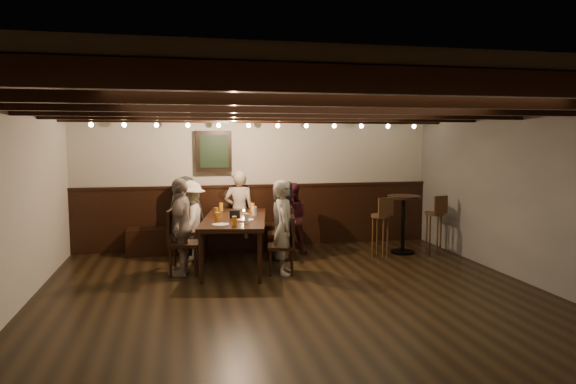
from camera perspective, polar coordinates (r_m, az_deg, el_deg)
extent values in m
plane|color=black|center=(6.23, 1.74, -12.52)|extent=(7.00, 7.00, 0.00)
plane|color=black|center=(5.92, 1.81, 10.07)|extent=(7.00, 7.00, 0.00)
plane|color=beige|center=(9.38, -3.35, 1.22)|extent=(6.50, 0.00, 6.50)
plane|color=#575754|center=(7.44, 26.89, -0.67)|extent=(0.00, 7.00, 7.00)
cube|color=black|center=(9.41, -3.29, -2.74)|extent=(6.50, 0.08, 1.10)
cube|color=black|center=(9.13, -8.01, -5.14)|extent=(3.00, 0.45, 0.45)
cube|color=black|center=(9.16, -8.24, 4.51)|extent=(0.62, 0.12, 0.72)
cube|color=black|center=(9.10, -8.22, 4.50)|extent=(0.50, 0.02, 0.58)
cube|color=black|center=(3.19, 14.69, 11.77)|extent=(6.50, 0.10, 0.16)
cube|color=black|center=(4.25, 7.54, 10.41)|extent=(6.50, 0.10, 0.16)
cube|color=black|center=(5.36, 3.32, 9.53)|extent=(6.50, 0.10, 0.16)
cube|color=black|center=(6.48, 0.56, 8.93)|extent=(6.50, 0.10, 0.16)
cube|color=black|center=(7.62, -1.37, 8.49)|extent=(6.50, 0.10, 0.16)
cube|color=black|center=(8.76, -2.79, 8.16)|extent=(6.50, 0.10, 0.16)
sphere|color=#FFE099|center=(8.72, -21.04, 6.99)|extent=(0.07, 0.07, 0.07)
sphere|color=#FFE099|center=(8.62, -11.90, 7.28)|extent=(0.07, 0.07, 0.07)
sphere|color=#FFE099|center=(8.73, -2.77, 7.38)|extent=(0.07, 0.07, 0.07)
sphere|color=#FFE099|center=(9.06, 5.92, 7.30)|extent=(0.07, 0.07, 0.07)
sphere|color=#FFE099|center=(9.57, 13.83, 7.09)|extent=(0.07, 0.07, 0.07)
cube|color=black|center=(7.93, -5.92, -3.04)|extent=(1.27, 2.18, 0.06)
cylinder|color=black|center=(7.11, -9.66, -7.31)|extent=(0.06, 0.06, 0.71)
cylinder|color=black|center=(8.98, -8.01, -4.49)|extent=(0.06, 0.06, 0.71)
cylinder|color=black|center=(7.05, -3.17, -7.35)|extent=(0.06, 0.06, 0.71)
cylinder|color=black|center=(8.93, -2.90, -4.50)|extent=(0.06, 0.06, 0.71)
cube|color=black|center=(8.50, -10.41, -4.39)|extent=(0.52, 0.52, 0.05)
cube|color=black|center=(8.49, -11.79, -2.58)|extent=(0.12, 0.45, 0.49)
cube|color=black|center=(7.63, -11.41, -5.68)|extent=(0.50, 0.50, 0.05)
cube|color=black|center=(7.61, -12.91, -3.71)|extent=(0.12, 0.44, 0.48)
cube|color=black|center=(8.41, -0.90, -4.71)|extent=(0.47, 0.47, 0.05)
cube|color=black|center=(8.38, 0.34, -3.07)|extent=(0.11, 0.40, 0.44)
cube|color=black|center=(7.53, -0.78, -6.09)|extent=(0.45, 0.45, 0.05)
cube|color=black|center=(7.49, 0.56, -4.32)|extent=(0.10, 0.39, 0.42)
imported|color=#242526|center=(8.93, -11.28, -2.53)|extent=(0.72, 0.54, 1.34)
imported|color=gray|center=(8.97, -5.45, -2.14)|extent=(0.57, 0.43, 1.43)
imported|color=#4E1A21|center=(8.83, 0.35, -2.91)|extent=(0.67, 0.56, 1.22)
imported|color=#B3AC97|center=(8.47, -10.77, -3.13)|extent=(0.62, 0.91, 1.30)
imported|color=gray|center=(7.59, -11.82, -3.78)|extent=(0.49, 0.88, 1.41)
imported|color=#28282B|center=(8.37, -0.56, -3.15)|extent=(0.52, 0.70, 1.30)
imported|color=gray|center=(7.48, -0.40, -3.94)|extent=(0.41, 0.55, 1.38)
cylinder|color=#BF7219|center=(8.63, -7.46, -1.65)|extent=(0.07, 0.07, 0.14)
cylinder|color=#BF7219|center=(8.55, -3.95, -1.69)|extent=(0.07, 0.07, 0.14)
cylinder|color=#BF7219|center=(8.04, -8.01, -2.22)|extent=(0.07, 0.07, 0.14)
cylinder|color=silver|center=(8.10, -3.71, -2.11)|extent=(0.07, 0.07, 0.14)
cylinder|color=#BF7219|center=(7.49, -7.84, -2.82)|extent=(0.07, 0.07, 0.14)
cylinder|color=silver|center=(7.36, -4.67, -2.94)|extent=(0.07, 0.07, 0.14)
cylinder|color=#BF7219|center=(7.13, -5.97, -3.25)|extent=(0.07, 0.07, 0.14)
cylinder|color=white|center=(7.25, -7.49, -3.61)|extent=(0.24, 0.24, 0.01)
cylinder|color=white|center=(7.62, -4.72, -3.11)|extent=(0.24, 0.24, 0.01)
cube|color=black|center=(7.87, -5.95, -2.45)|extent=(0.15, 0.10, 0.12)
cylinder|color=beige|center=(8.21, -4.94, -2.33)|extent=(0.05, 0.05, 0.05)
cylinder|color=black|center=(9.16, 12.60, -6.51)|extent=(0.41, 0.41, 0.04)
cylinder|color=black|center=(9.07, 12.67, -3.60)|extent=(0.07, 0.07, 0.94)
cylinder|color=black|center=(9.00, 12.74, -0.53)|extent=(0.56, 0.56, 0.05)
cylinder|color=#3C2613|center=(8.66, 10.24, -2.62)|extent=(0.32, 0.32, 0.05)
cube|color=#3C2613|center=(8.51, 10.82, -1.63)|extent=(0.28, 0.08, 0.30)
cylinder|color=#3C2613|center=(9.13, 15.95, -2.32)|extent=(0.32, 0.32, 0.05)
cube|color=#3C2613|center=(8.99, 16.62, -1.37)|extent=(0.28, 0.10, 0.30)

